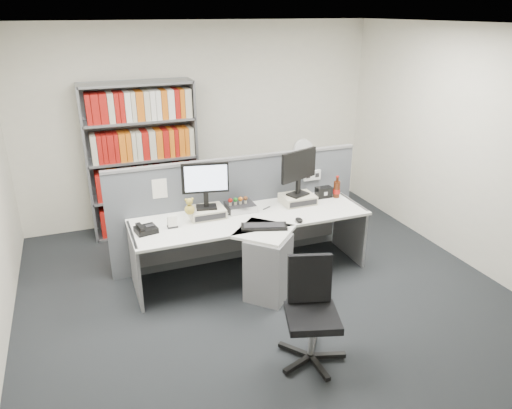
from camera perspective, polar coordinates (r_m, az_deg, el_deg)
name	(u,v)px	position (r m, az deg, el deg)	size (l,w,h in m)	color
ground	(279,312)	(4.96, 2.76, -12.59)	(5.50, 5.50, 0.00)	#24272B
room_shell	(283,138)	(4.20, 3.21, 7.89)	(5.04, 5.54, 2.72)	silver
partition	(238,208)	(5.68, -2.13, -0.40)	(3.00, 0.08, 1.27)	#585C63
desk	(258,246)	(5.20, 0.22, -4.96)	(2.60, 1.20, 0.72)	white
monitor_riser_left	(207,212)	(5.27, -5.87, -0.92)	(0.38, 0.31, 0.10)	beige
monitor_riser_right	(298,199)	(5.63, 4.98, 0.65)	(0.38, 0.31, 0.10)	beige
monitor_left	(205,182)	(5.14, -6.03, 2.72)	(0.50, 0.20, 0.51)	black
monitor_right	(299,169)	(5.50, 5.09, 4.23)	(0.50, 0.24, 0.53)	black
desktop_pc	(240,207)	(5.41, -1.90, -0.27)	(0.31, 0.27, 0.08)	black
figurines	(238,200)	(5.35, -2.15, 0.53)	(0.23, 0.05, 0.09)	beige
keyboard	(264,226)	(4.99, 0.96, -2.62)	(0.51, 0.32, 0.03)	black
mouse	(299,220)	(5.14, 5.13, -1.84)	(0.07, 0.12, 0.04)	black
desk_phone	(145,229)	(5.00, -12.97, -2.89)	(0.24, 0.22, 0.09)	black
desk_calendar	(172,223)	(5.06, -9.90, -2.12)	(0.11, 0.08, 0.13)	black
plush_toy	(190,207)	(5.08, -7.89, -0.34)	(0.11, 0.11, 0.18)	#A69137
speaker	(324,192)	(5.83, 8.02, 1.45)	(0.19, 0.11, 0.13)	black
cola_bottle	(337,189)	(5.84, 9.54, 1.78)	(0.08, 0.08, 0.27)	#3F190A
shelving_unit	(143,162)	(6.48, -13.29, 4.98)	(1.41, 0.40, 2.00)	gray
filing_cabinet	(301,197)	(6.86, 5.34, 0.91)	(0.45, 0.61, 0.70)	gray
desk_fan	(303,152)	(6.65, 5.54, 6.19)	(0.29, 0.17, 0.49)	white
office_chair	(311,308)	(4.17, 6.55, -12.12)	(0.60, 0.60, 0.91)	silver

